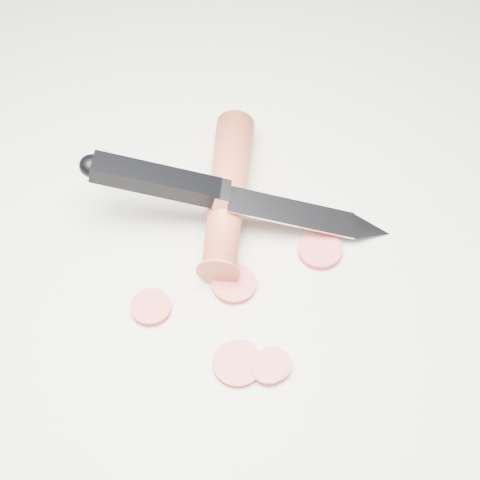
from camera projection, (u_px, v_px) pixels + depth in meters
ground at (209, 257)px, 0.59m from camera, size 2.40×2.40×0.00m
carrot at (228, 192)px, 0.61m from camera, size 0.13×0.16×0.03m
carrot_slice_0 at (234, 284)px, 0.57m from camera, size 0.04×0.04×0.01m
carrot_slice_1 at (272, 365)px, 0.53m from camera, size 0.03×0.03×0.01m
carrot_slice_2 at (151, 307)px, 0.56m from camera, size 0.03×0.03×0.01m
carrot_slice_3 at (238, 363)px, 0.53m from camera, size 0.04×0.04×0.01m
carrot_slice_4 at (268, 368)px, 0.52m from camera, size 0.03×0.03×0.01m
carrot_slice_5 at (320, 250)px, 0.59m from camera, size 0.04×0.04×0.01m
kitchen_knife at (240, 195)px, 0.58m from camera, size 0.23×0.19×0.08m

